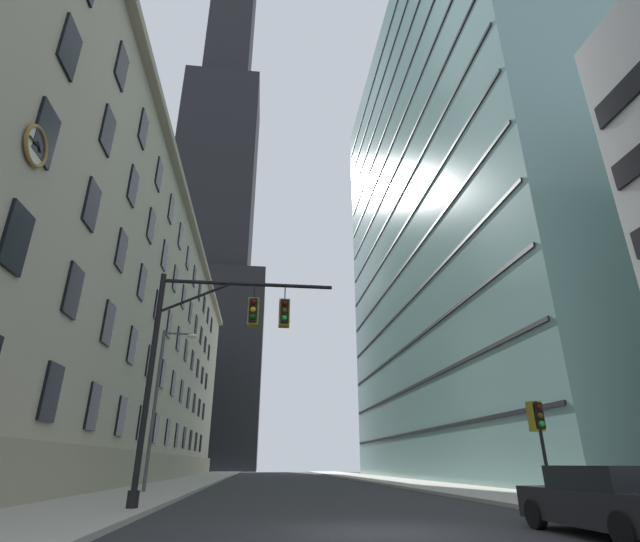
{
  "coord_description": "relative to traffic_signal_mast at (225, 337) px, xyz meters",
  "views": [
    {
      "loc": [
        -2.76,
        -11.65,
        1.42
      ],
      "look_at": [
        1.6,
        24.45,
        16.51
      ],
      "focal_mm": 26.12,
      "sensor_mm": 36.0,
      "label": 1
    }
  ],
  "objects": [
    {
      "name": "traffic_light_near_right",
      "position": [
        11.31,
        -0.32,
        -2.84
      ],
      "size": [
        0.4,
        0.63,
        3.38
      ],
      "color": "black",
      "rests_on": "sidewalk_right"
    },
    {
      "name": "parked_car",
      "position": [
        8.89,
        -6.6,
        -4.97
      ],
      "size": [
        1.97,
        4.24,
        1.39
      ],
      "color": "black",
      "rests_on": "ground"
    },
    {
      "name": "street_lamppost",
      "position": [
        -3.91,
        9.46,
        -0.74
      ],
      "size": [
        1.92,
        0.32,
        8.16
      ],
      "color": "#47474C",
      "rests_on": "sidewalk_left"
    },
    {
      "name": "ground_plane",
      "position": [
        4.22,
        -5.09,
        -5.72
      ],
      "size": [
        102.0,
        160.0,
        0.1
      ],
      "primitive_type": "cube",
      "color": "#28282B"
    },
    {
      "name": "dark_skyscraper",
      "position": [
        -13.42,
        92.25,
        53.61
      ],
      "size": [
        28.61,
        28.61,
        201.15
      ],
      "color": "black",
      "rests_on": "ground"
    },
    {
      "name": "traffic_signal_mast",
      "position": [
        0.0,
        0.0,
        0.0
      ],
      "size": [
        6.51,
        0.63,
        7.82
      ],
      "color": "black",
      "rests_on": "sidewalk_left"
    },
    {
      "name": "station_building",
      "position": [
        -13.86,
        26.88,
        6.87
      ],
      "size": [
        14.84,
        75.93,
        25.12
      ],
      "color": "#B2A88E",
      "rests_on": "ground"
    },
    {
      "name": "glass_office_midrise",
      "position": [
        25.01,
        27.18,
        22.49
      ],
      "size": [
        19.68,
        48.14,
        56.31
      ],
      "color": "gray",
      "rests_on": "ground"
    }
  ]
}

